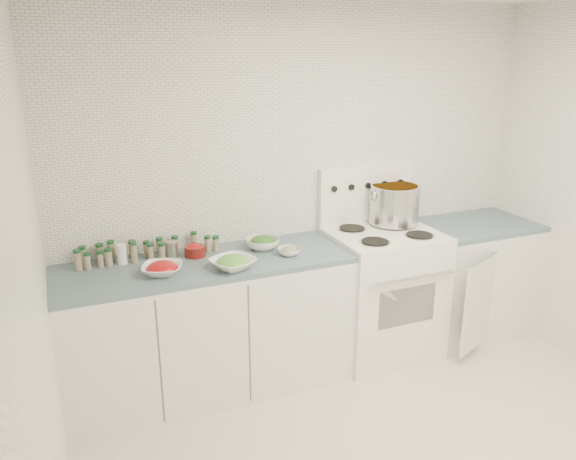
% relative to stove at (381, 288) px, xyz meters
% --- Properties ---
extents(room_walls, '(3.54, 3.04, 2.52)m').
position_rel_stove_xyz_m(room_walls, '(-0.48, -1.19, 1.06)').
color(room_walls, white).
rests_on(room_walls, ground).
extents(counter_left, '(1.85, 0.62, 0.90)m').
position_rel_stove_xyz_m(counter_left, '(-1.30, 0.00, -0.05)').
color(counter_left, white).
rests_on(counter_left, ground).
extents(stove, '(0.76, 0.70, 1.36)m').
position_rel_stove_xyz_m(stove, '(0.00, 0.00, 0.00)').
color(stove, white).
rests_on(stove, ground).
extents(counter_right, '(0.89, 0.79, 0.90)m').
position_rel_stove_xyz_m(counter_right, '(0.82, 0.00, -0.05)').
color(counter_right, white).
rests_on(counter_right, ground).
extents(stock_pot, '(0.39, 0.37, 0.28)m').
position_rel_stove_xyz_m(stock_pot, '(0.17, 0.14, 0.60)').
color(stock_pot, silver).
rests_on(stock_pot, stove).
extents(bowl_tomato, '(0.30, 0.30, 0.08)m').
position_rel_stove_xyz_m(bowl_tomato, '(-1.59, -0.09, 0.44)').
color(bowl_tomato, white).
rests_on(bowl_tomato, counter_left).
extents(bowl_snowpea, '(0.34, 0.34, 0.09)m').
position_rel_stove_xyz_m(bowl_snowpea, '(-1.18, -0.17, 0.44)').
color(bowl_snowpea, white).
rests_on(bowl_snowpea, counter_left).
extents(bowl_broccoli, '(0.29, 0.29, 0.09)m').
position_rel_stove_xyz_m(bowl_broccoli, '(-0.89, 0.10, 0.45)').
color(bowl_broccoli, white).
rests_on(bowl_broccoli, counter_left).
extents(bowl_zucchini, '(0.15, 0.15, 0.06)m').
position_rel_stove_xyz_m(bowl_zucchini, '(-0.77, -0.08, 0.43)').
color(bowl_zucchini, white).
rests_on(bowl_zucchini, counter_left).
extents(bowl_pepper, '(0.13, 0.13, 0.08)m').
position_rel_stove_xyz_m(bowl_pepper, '(-1.34, 0.13, 0.44)').
color(bowl_pepper, '#5F1310').
rests_on(bowl_pepper, counter_left).
extents(salt_canister, '(0.07, 0.07, 0.12)m').
position_rel_stove_xyz_m(salt_canister, '(-1.79, 0.18, 0.47)').
color(salt_canister, white).
rests_on(salt_canister, counter_left).
extents(tin_can, '(0.09, 0.09, 0.10)m').
position_rel_stove_xyz_m(tin_can, '(-1.48, 0.18, 0.45)').
color(tin_can, gray).
rests_on(tin_can, counter_left).
extents(spice_cluster, '(0.91, 0.15, 0.14)m').
position_rel_stove_xyz_m(spice_cluster, '(-1.69, 0.21, 0.46)').
color(spice_cluster, gray).
rests_on(spice_cluster, counter_left).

